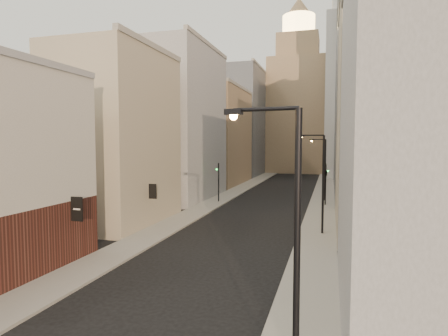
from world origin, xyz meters
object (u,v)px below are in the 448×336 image
at_px(streetlamp_far, 324,166).
at_px(traffic_light_left, 219,176).
at_px(clock_tower, 298,102).
at_px(streetlamp_near, 289,240).
at_px(streetlamp_mid, 321,178).
at_px(traffic_light_right, 326,175).
at_px(white_tower, 345,89).

bearing_deg(streetlamp_far, traffic_light_left, -171.20).
bearing_deg(clock_tower, streetlamp_far, -80.99).
height_order(streetlamp_near, streetlamp_far, streetlamp_near).
bearing_deg(streetlamp_mid, streetlamp_far, 84.20).
height_order(traffic_light_left, traffic_light_right, same).
xyz_separation_m(streetlamp_near, streetlamp_far, (0.17, 38.98, -0.37)).
bearing_deg(white_tower, streetlamp_near, -92.83).
bearing_deg(traffic_light_left, traffic_light_right, 161.02).
relative_size(streetlamp_near, traffic_light_right, 1.73).
bearing_deg(streetlamp_far, white_tower, 73.59).
xyz_separation_m(white_tower, streetlamp_far, (-3.43, -33.74, -14.03)).
distance_m(streetlamp_near, traffic_light_left, 36.74).
bearing_deg(white_tower, traffic_light_right, -94.77).
relative_size(white_tower, traffic_light_left, 8.30).
xyz_separation_m(streetlamp_far, traffic_light_right, (0.33, -3.41, -0.86)).
bearing_deg(streetlamp_far, traffic_light_right, -95.15).
xyz_separation_m(streetlamp_mid, streetlamp_far, (-0.11, 17.94, -0.14)).
bearing_deg(streetlamp_far, clock_tower, 88.40).
bearing_deg(traffic_light_right, streetlamp_far, -105.38).
distance_m(clock_tower, white_tower, 17.83).
height_order(streetlamp_mid, streetlamp_far, streetlamp_mid).
relative_size(white_tower, streetlamp_mid, 5.02).
bearing_deg(streetlamp_near, clock_tower, 102.27).
bearing_deg(white_tower, streetlamp_mid, -93.68).
xyz_separation_m(white_tower, streetlamp_mid, (-3.32, -51.68, -13.89)).
relative_size(white_tower, traffic_light_right, 8.30).
bearing_deg(traffic_light_left, white_tower, -136.56).
distance_m(white_tower, traffic_light_right, 40.14).
bearing_deg(traffic_light_left, streetlamp_far, 175.73).
bearing_deg(clock_tower, traffic_light_right, -81.22).
height_order(white_tower, streetlamp_mid, white_tower).
distance_m(white_tower, streetlamp_near, 74.08).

